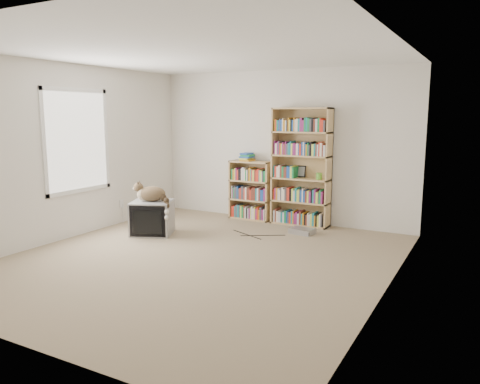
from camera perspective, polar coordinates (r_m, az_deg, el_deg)
The scene contains 17 objects.
floor at distance 5.90m, azimuth -4.94°, elevation -8.19°, with size 4.50×5.00×0.01m, color gray.
wall_back at distance 7.84m, azimuth 5.06°, elevation 5.53°, with size 4.50×0.02×2.50m, color silver.
wall_front at distance 3.83m, azimuth -26.21°, elevation 0.44°, with size 4.50×0.02×2.50m, color silver.
wall_left at distance 7.13m, azimuth -20.41°, elevation 4.58°, with size 0.02×5.00×2.50m, color silver.
wall_right at distance 4.79m, azimuth 17.97°, elevation 2.58°, with size 0.02×5.00×2.50m, color silver.
ceiling at distance 5.66m, azimuth -5.31°, elevation 16.68°, with size 4.50×5.00×0.02m, color white.
window at distance 7.25m, azimuth -19.23°, elevation 5.90°, with size 0.02×1.22×1.52m, color white.
crt_tv at distance 7.15m, azimuth -10.64°, elevation -3.09°, with size 0.74×0.71×0.50m.
cat at distance 7.04m, azimuth -10.46°, elevation -0.49°, with size 0.69×0.42×0.49m.
bookcase_tall at distance 7.59m, azimuth 7.50°, elevation 2.65°, with size 0.94×0.30×1.89m.
bookcase_short at distance 8.01m, azimuth 1.41°, elevation -0.00°, with size 0.73×0.30×1.00m.
book_stack at distance 7.94m, azimuth 0.80°, elevation 4.31°, with size 0.20×0.26×0.14m, color red.
green_mug at distance 7.48m, azimuth 9.65°, elevation 1.93°, with size 0.09×0.09×0.10m, color #5CB132.
framed_print at distance 7.68m, azimuth 7.51°, elevation 2.51°, with size 0.14×0.01×0.19m, color black.
dvd_player at distance 7.15m, azimuth 7.59°, elevation -4.73°, with size 0.35×0.25×0.08m, color #A6A7AB.
wall_outlet at distance 7.98m, azimuth -14.24°, elevation -1.39°, with size 0.01×0.08×0.13m, color silver.
floor_cables at distance 7.09m, azimuth 0.16°, elevation -5.08°, with size 1.20×0.70×0.01m, color black, non-canonical shape.
Camera 1 is at (3.11, -4.68, 1.79)m, focal length 35.00 mm.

